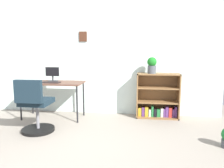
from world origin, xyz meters
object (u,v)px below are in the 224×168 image
keyboard (51,82)px  bookshelf_low (157,98)px  office_chair (35,109)px  desk (52,85)px  potted_plant_on_shelf (152,65)px  monitor (53,75)px

keyboard → bookshelf_low: 2.06m
office_chair → keyboard: bearing=91.0°
desk → potted_plant_on_shelf: (1.88, 0.25, 0.38)m
office_chair → bookshelf_low: size_ratio=1.01×
potted_plant_on_shelf → office_chair: bearing=-150.7°
monitor → keyboard: (0.05, -0.21, -0.12)m
office_chair → bookshelf_low: bearing=28.9°
desk → monitor: (-0.03, 0.10, 0.19)m
monitor → office_chair: 0.99m
monitor → bookshelf_low: bearing=5.9°
keyboard → office_chair: (0.01, -0.67, -0.33)m
keyboard → office_chair: 0.75m
keyboard → bookshelf_low: bookshelf_low is taller
monitor → office_chair: bearing=-86.1°
keyboard → bookshelf_low: bearing=11.8°
keyboard → monitor: bearing=103.0°
bookshelf_low → monitor: bearing=-174.1°
monitor → office_chair: size_ratio=0.32×
desk → bookshelf_low: (2.01, 0.30, -0.28)m
office_chair → potted_plant_on_shelf: 2.22m
keyboard → potted_plant_on_shelf: 1.92m
monitor → office_chair: (0.06, -0.88, -0.46)m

